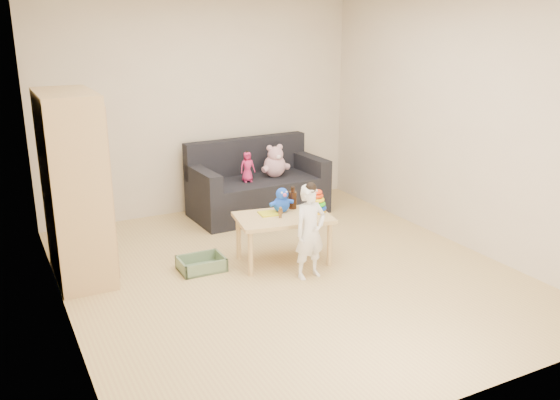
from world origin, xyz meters
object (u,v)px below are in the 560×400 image
wardrobe (74,187)px  sofa (258,196)px  play_table (283,239)px  toddler (310,233)px

wardrobe → sofa: size_ratio=1.06×
sofa → play_table: bearing=-108.5°
play_table → toddler: bearing=-83.2°
toddler → play_table: bearing=91.1°
sofa → play_table: 1.54m
wardrobe → toddler: 2.19m
wardrobe → play_table: size_ratio=1.89×
play_table → toddler: 0.48m
wardrobe → toddler: wardrobe is taller
wardrobe → toddler: bearing=-28.1°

